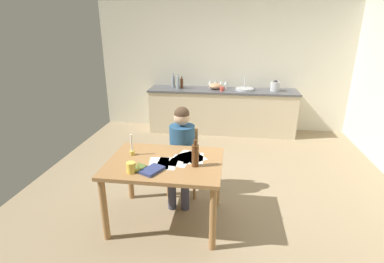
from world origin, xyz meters
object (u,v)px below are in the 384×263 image
at_px(bottle_oil, 173,81).
at_px(wine_glass_back_right, 210,82).
at_px(book_magazine, 152,170).
at_px(teacup_on_counter, 222,89).
at_px(chair_at_table, 183,158).
at_px(person_seated, 182,148).
at_px(coffee_mug, 131,167).
at_px(sink_unit, 245,89).
at_px(wine_glass_near_sink, 226,83).
at_px(stovetop_kettle, 275,86).
at_px(mixing_bowl, 215,86).
at_px(book_cookery, 138,168).
at_px(bottle_vinegar, 178,83).
at_px(wine_glass_by_kettle, 221,83).
at_px(bottle_wine_red, 182,83).
at_px(candlestick, 132,149).
at_px(wine_bottle_on_table, 195,155).
at_px(wine_glass_back_left, 215,83).
at_px(dining_table, 165,170).

relative_size(bottle_oil, wine_glass_back_right, 1.86).
relative_size(book_magazine, teacup_on_counter, 2.15).
relative_size(chair_at_table, person_seated, 0.71).
bearing_deg(coffee_mug, book_magazine, 14.31).
xyz_separation_m(coffee_mug, teacup_on_counter, (0.76, 3.27, 0.14)).
height_order(sink_unit, teacup_on_counter, sink_unit).
bearing_deg(teacup_on_counter, wine_glass_back_right, 131.17).
relative_size(bottle_oil, wine_glass_near_sink, 1.86).
distance_m(stovetop_kettle, wine_glass_near_sink, 0.98).
bearing_deg(stovetop_kettle, mixing_bowl, 178.49).
height_order(chair_at_table, book_cookery, chair_at_table).
xyz_separation_m(bottle_vinegar, stovetop_kettle, (1.93, 0.04, -0.03)).
bearing_deg(sink_unit, wine_glass_by_kettle, 163.10).
distance_m(bottle_vinegar, bottle_wine_red, 0.09).
height_order(candlestick, wine_glass_near_sink, wine_glass_near_sink).
bearing_deg(book_magazine, bottle_wine_red, 121.01).
xyz_separation_m(person_seated, wine_glass_by_kettle, (0.36, 2.72, 0.33)).
relative_size(candlestick, wine_bottle_on_table, 0.85).
distance_m(book_cookery, teacup_on_counter, 3.26).
height_order(wine_glass_back_right, teacup_on_counter, wine_glass_back_right).
distance_m(chair_at_table, bottle_vinegar, 2.49).
distance_m(bottle_vinegar, wine_glass_back_left, 0.77).
distance_m(stovetop_kettle, wine_glass_by_kettle, 1.08).
relative_size(bottle_vinegar, stovetop_kettle, 1.33).
bearing_deg(book_magazine, person_seated, 105.01).
relative_size(dining_table, wine_glass_near_sink, 8.00).
bearing_deg(chair_at_table, dining_table, -96.76).
bearing_deg(book_cookery, bottle_oil, 117.97).
bearing_deg(bottle_vinegar, bottle_wine_red, 45.81).
relative_size(person_seated, bottle_wine_red, 4.95).
bearing_deg(book_magazine, book_cookery, -167.87).
bearing_deg(stovetop_kettle, bottle_vinegar, -178.77).
height_order(wine_bottle_on_table, bottle_vinegar, bottle_vinegar).
relative_size(bottle_wine_red, wine_glass_back_right, 1.57).
relative_size(chair_at_table, wine_glass_back_right, 5.54).
height_order(person_seated, wine_glass_back_right, person_seated).
bearing_deg(wine_bottle_on_table, bottle_oil, 104.99).
bearing_deg(bottle_vinegar, bottle_oil, 132.27).
bearing_deg(teacup_on_counter, wine_glass_by_kettle, 96.67).
relative_size(coffee_mug, wine_glass_near_sink, 0.85).
bearing_deg(wine_glass_near_sink, coffee_mug, -102.93).
height_order(book_magazine, mixing_bowl, mixing_bowl).
height_order(coffee_mug, wine_glass_back_right, wine_glass_back_right).
distance_m(dining_table, wine_glass_near_sink, 3.33).
xyz_separation_m(bottle_oil, mixing_bowl, (0.88, -0.07, -0.06)).
relative_size(candlestick, teacup_on_counter, 2.28).
height_order(book_cookery, wine_glass_near_sink, wine_glass_near_sink).
distance_m(stovetop_kettle, teacup_on_counter, 1.05).
relative_size(chair_at_table, book_magazine, 3.66).
relative_size(book_magazine, sink_unit, 0.65).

